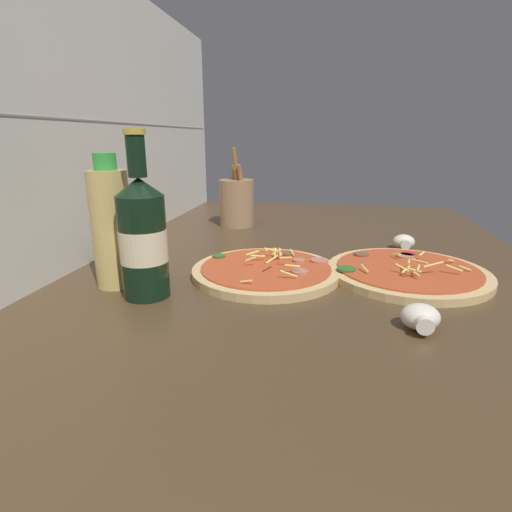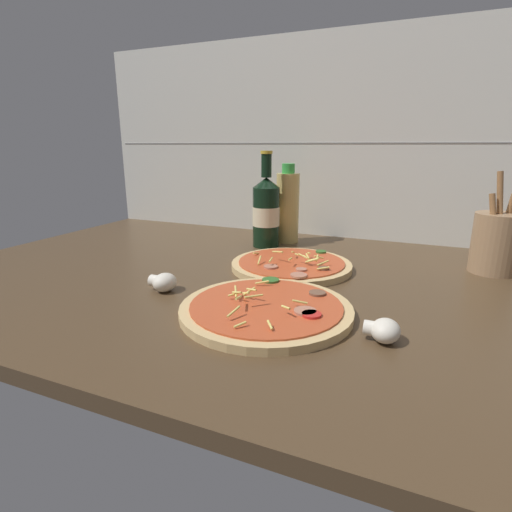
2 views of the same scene
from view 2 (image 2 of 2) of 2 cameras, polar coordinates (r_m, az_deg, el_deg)
name	(u,v)px [view 2 (image 2 of 2)]	position (r cm, az deg, el deg)	size (l,w,h in cm)	color
counter_slab	(292,288)	(82.22, 5.22, -4.55)	(160.00, 90.00, 2.50)	#4C3823
tile_backsplash	(344,143)	(121.41, 12.47, 15.49)	(160.00, 1.13, 60.00)	silver
pizza_near	(266,309)	(66.56, 1.49, -7.54)	(28.59, 28.59, 4.08)	tan
pizza_far	(291,265)	(90.31, 5.08, -1.28)	(26.97, 26.97, 4.43)	tan
beer_bottle	(266,211)	(108.49, 1.45, 6.41)	(7.32, 7.32, 25.53)	black
oil_bottle	(288,207)	(113.85, 4.54, 7.03)	(6.44, 6.44, 22.03)	#D6B766
mushroom_left	(164,282)	(78.12, -13.07, -3.66)	(5.26, 5.01, 3.51)	white
mushroom_right	(384,330)	(60.08, 17.77, -10.08)	(5.07, 4.83, 3.38)	white
utensil_crock	(496,242)	(100.25, 31.06, 1.70)	(9.66, 9.66, 21.81)	#9E7A56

